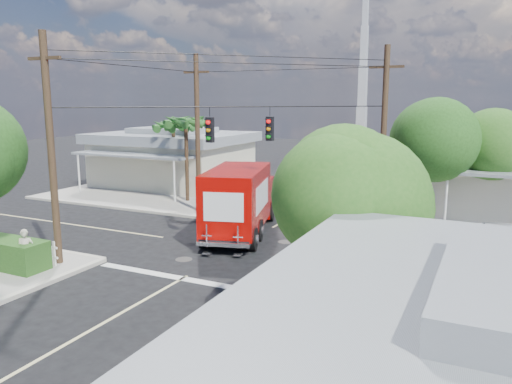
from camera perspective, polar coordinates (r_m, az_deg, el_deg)
The scene contains 16 objects.
ground at distance 22.34m, azimuth -2.23°, elevation -6.40°, with size 120.00×120.00×0.00m, color black.
sidewalk_ne at distance 30.47m, azimuth 26.64°, elevation -2.81°, with size 14.12×14.12×0.14m.
sidewalk_nw at distance 36.93m, azimuth -9.32°, elevation 0.33°, with size 14.12×14.12×0.14m.
road_markings at distance 21.11m, azimuth -4.11°, elevation -7.42°, with size 32.00×32.00×0.01m.
building_nw at distance 38.55m, azimuth -9.44°, elevation 3.98°, with size 10.80×10.20×4.30m.
radio_tower at distance 40.05m, azimuth 12.00°, elevation 9.04°, with size 0.80×0.80×17.00m.
tree_ne_front at distance 25.87m, azimuth 19.43°, elevation 6.08°, with size 4.21×4.14×6.66m.
tree_ne_back at distance 27.95m, azimuth 25.18°, elevation 4.77°, with size 3.77×3.66×5.82m.
tree_se at distance 12.28m, azimuth 10.96°, elevation -1.19°, with size 3.67×3.54×5.62m.
palm_nw_front at distance 31.71m, azimuth -8.04°, elevation 7.77°, with size 3.01×3.08×5.59m.
palm_nw_back at distance 34.09m, azimuth -9.44°, elevation 7.29°, with size 3.01×3.08×5.19m.
utility_poles at distance 23.62m, azimuth -3.91°, elevation 6.06°, with size 12.00×10.68×9.00m.
picket_fence at distance 22.96m, azimuth -26.82°, elevation -5.32°, with size 5.94×0.06×1.00m.
vending_boxes at distance 26.00m, azimuth 17.20°, elevation -2.88°, with size 1.90×0.50×1.10m.
delivery_truck at distance 24.19m, azimuth -1.84°, elevation -0.95°, with size 4.28×8.01×3.33m.
pedestrian at distance 20.52m, azimuth -24.83°, elevation -6.13°, with size 0.60×0.39×1.64m, color #B7B19A.
Camera 1 is at (10.00, -18.90, 6.48)m, focal length 35.00 mm.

